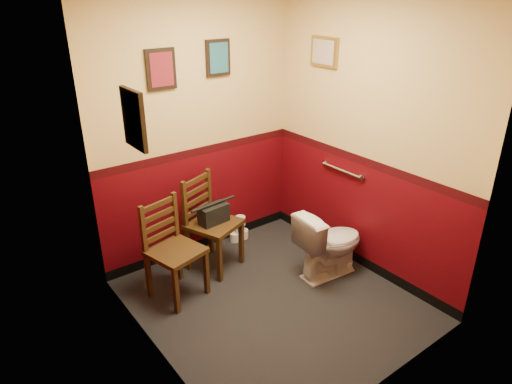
% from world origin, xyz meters
% --- Properties ---
extents(floor, '(2.20, 2.40, 0.00)m').
position_xyz_m(floor, '(0.00, 0.00, 0.00)').
color(floor, black).
rests_on(floor, ground).
extents(wall_back, '(2.20, 0.00, 2.70)m').
position_xyz_m(wall_back, '(0.00, 1.20, 1.35)').
color(wall_back, '#4E050C').
rests_on(wall_back, ground).
extents(wall_front, '(2.20, 0.00, 2.70)m').
position_xyz_m(wall_front, '(0.00, -1.20, 1.35)').
color(wall_front, '#4E050C').
rests_on(wall_front, ground).
extents(wall_left, '(0.00, 2.40, 2.70)m').
position_xyz_m(wall_left, '(-1.10, 0.00, 1.35)').
color(wall_left, '#4E050C').
rests_on(wall_left, ground).
extents(wall_right, '(0.00, 2.40, 2.70)m').
position_xyz_m(wall_right, '(1.10, 0.00, 1.35)').
color(wall_right, '#4E050C').
rests_on(wall_right, ground).
extents(grab_bar, '(0.05, 0.56, 0.06)m').
position_xyz_m(grab_bar, '(1.07, 0.25, 0.95)').
color(grab_bar, silver).
rests_on(grab_bar, wall_right).
extents(framed_print_back_a, '(0.28, 0.04, 0.36)m').
position_xyz_m(framed_print_back_a, '(-0.35, 1.18, 1.95)').
color(framed_print_back_a, black).
rests_on(framed_print_back_a, wall_back).
extents(framed_print_back_b, '(0.26, 0.04, 0.34)m').
position_xyz_m(framed_print_back_b, '(0.25, 1.18, 2.00)').
color(framed_print_back_b, black).
rests_on(framed_print_back_b, wall_back).
extents(framed_print_left, '(0.04, 0.30, 0.38)m').
position_xyz_m(framed_print_left, '(-1.08, 0.10, 1.85)').
color(framed_print_left, black).
rests_on(framed_print_left, wall_left).
extents(framed_print_right, '(0.04, 0.34, 0.28)m').
position_xyz_m(framed_print_right, '(1.08, 0.60, 2.05)').
color(framed_print_right, olive).
rests_on(framed_print_right, wall_right).
extents(toilet, '(0.73, 0.45, 0.68)m').
position_xyz_m(toilet, '(0.72, 0.02, 0.34)').
color(toilet, white).
rests_on(toilet, floor).
extents(toilet_brush, '(0.10, 0.10, 0.37)m').
position_xyz_m(toilet_brush, '(0.92, -0.06, 0.06)').
color(toilet_brush, silver).
rests_on(toilet_brush, floor).
extents(chair_left, '(0.52, 0.52, 0.92)m').
position_xyz_m(chair_left, '(-0.64, 0.64, 0.46)').
color(chair_left, '#3D2812').
rests_on(chair_left, floor).
extents(chair_right, '(0.58, 0.58, 0.96)m').
position_xyz_m(chair_right, '(-0.12, 0.84, 0.48)').
color(chair_right, '#3D2812').
rests_on(chair_right, floor).
extents(handbag, '(0.31, 0.17, 0.21)m').
position_xyz_m(handbag, '(-0.10, 0.80, 0.60)').
color(handbag, black).
rests_on(handbag, chair_right).
extents(tp_stack, '(0.23, 0.14, 0.30)m').
position_xyz_m(tp_stack, '(0.40, 1.09, 0.13)').
color(tp_stack, silver).
rests_on(tp_stack, floor).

